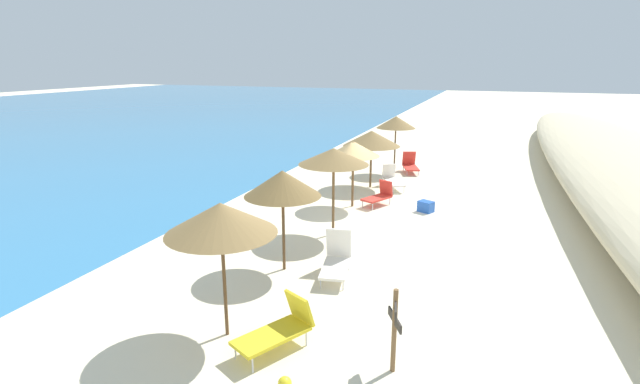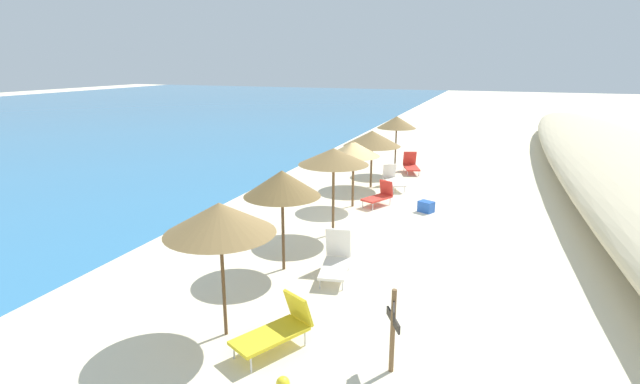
# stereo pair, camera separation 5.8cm
# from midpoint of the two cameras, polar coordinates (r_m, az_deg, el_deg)

# --- Properties ---
(ground_plane) EXTENTS (160.00, 160.00, 0.00)m
(ground_plane) POSITION_cam_midpoint_polar(r_m,az_deg,el_deg) (17.50, 6.49, -2.93)
(ground_plane) COLOR beige
(beach_umbrella_0) EXTENTS (2.19, 2.19, 2.84)m
(beach_umbrella_0) POSITION_cam_midpoint_polar(r_m,az_deg,el_deg) (9.45, -11.88, -3.09)
(beach_umbrella_0) COLOR brown
(beach_umbrella_0) RESTS_ON ground_plane
(beach_umbrella_1) EXTENTS (2.02, 2.02, 2.74)m
(beach_umbrella_1) POSITION_cam_midpoint_polar(r_m,az_deg,el_deg) (12.41, -4.61, 1.01)
(beach_umbrella_1) COLOR brown
(beach_umbrella_1) RESTS_ON ground_plane
(beach_umbrella_2) EXTENTS (2.21, 2.21, 2.84)m
(beach_umbrella_2) POSITION_cam_midpoint_polar(r_m,az_deg,el_deg) (14.98, 1.52, 4.23)
(beach_umbrella_2) COLOR brown
(beach_umbrella_2) RESTS_ON ground_plane
(beach_umbrella_3) EXTENTS (1.99, 1.99, 2.54)m
(beach_umbrella_3) POSITION_cam_midpoint_polar(r_m,az_deg,el_deg) (18.15, 3.89, 5.13)
(beach_umbrella_3) COLOR brown
(beach_umbrella_3) RESTS_ON ground_plane
(beach_umbrella_4) EXTENTS (2.50, 2.50, 2.53)m
(beach_umbrella_4) POSITION_cam_midpoint_polar(r_m,az_deg,el_deg) (21.11, 6.07, 6.35)
(beach_umbrella_4) COLOR brown
(beach_umbrella_4) RESTS_ON ground_plane
(beach_umbrella_5) EXTENTS (1.91, 1.91, 2.84)m
(beach_umbrella_5) POSITION_cam_midpoint_polar(r_m,az_deg,el_deg) (24.01, 8.95, 8.18)
(beach_umbrella_5) COLOR brown
(beach_umbrella_5) RESTS_ON ground_plane
(lounge_chair_0) EXTENTS (1.41, 1.08, 0.93)m
(lounge_chair_0) POSITION_cam_midpoint_polar(r_m,az_deg,el_deg) (18.78, 6.97, -0.39)
(lounge_chair_0) COLOR red
(lounge_chair_0) RESTS_ON ground_plane
(lounge_chair_1) EXTENTS (1.70, 1.31, 0.99)m
(lounge_chair_1) POSITION_cam_midpoint_polar(r_m,az_deg,el_deg) (21.44, 8.53, 1.53)
(lounge_chair_1) COLOR white
(lounge_chair_1) RESTS_ON ground_plane
(lounge_chair_2) EXTENTS (1.72, 1.33, 1.01)m
(lounge_chair_2) POSITION_cam_midpoint_polar(r_m,az_deg,el_deg) (9.71, -5.05, -15.82)
(lounge_chair_2) COLOR yellow
(lounge_chair_2) RESTS_ON ground_plane
(lounge_chair_3) EXTENTS (1.58, 1.10, 1.00)m
(lounge_chair_3) POSITION_cam_midpoint_polar(r_m,az_deg,el_deg) (24.63, 10.61, 3.20)
(lounge_chair_3) COLOR red
(lounge_chair_3) RESTS_ON ground_plane
(lounge_chair_4) EXTENTS (1.58, 0.93, 1.18)m
(lounge_chair_4) POSITION_cam_midpoint_polar(r_m,az_deg,el_deg) (12.63, 1.84, -8.01)
(lounge_chair_4) COLOR white
(lounge_chair_4) RESTS_ON ground_plane
(wooden_signpost) EXTENTS (0.83, 0.38, 1.63)m
(wooden_signpost) POSITION_cam_midpoint_polar(r_m,az_deg,el_deg) (8.88, 8.67, -15.11)
(wooden_signpost) COLOR brown
(wooden_signpost) RESTS_ON ground_plane
(beach_ball) EXTENTS (0.24, 0.24, 0.24)m
(beach_ball) POSITION_cam_midpoint_polar(r_m,az_deg,el_deg) (8.86, -4.41, -21.72)
(beach_ball) COLOR yellow
(beach_ball) RESTS_ON ground_plane
(cooler_box) EXTENTS (0.58, 0.65, 0.41)m
(cooler_box) POSITION_cam_midpoint_polar(r_m,az_deg,el_deg) (18.32, 12.38, -1.69)
(cooler_box) COLOR blue
(cooler_box) RESTS_ON ground_plane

